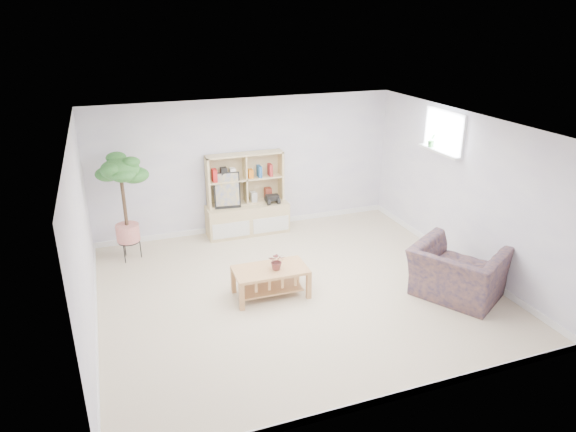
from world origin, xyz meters
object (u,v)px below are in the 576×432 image
object	(u,v)px
floor_tree	(125,209)
coffee_table	(271,282)
storage_unit	(247,195)
armchair	(457,269)

from	to	relation	value
floor_tree	coffee_table	bearing A→B (deg)	-46.60
storage_unit	floor_tree	size ratio (longest dim) A/B	0.84
floor_tree	storage_unit	bearing A→B (deg)	9.92
storage_unit	floor_tree	xyz separation A→B (m)	(-2.09, -0.37, 0.14)
armchair	storage_unit	bearing A→B (deg)	2.84
storage_unit	armchair	world-z (taller)	storage_unit
armchair	coffee_table	bearing A→B (deg)	38.35
floor_tree	armchair	bearing A→B (deg)	-33.55
coffee_table	floor_tree	bearing A→B (deg)	134.51
coffee_table	floor_tree	xyz separation A→B (m)	(-1.79, 1.89, 0.67)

